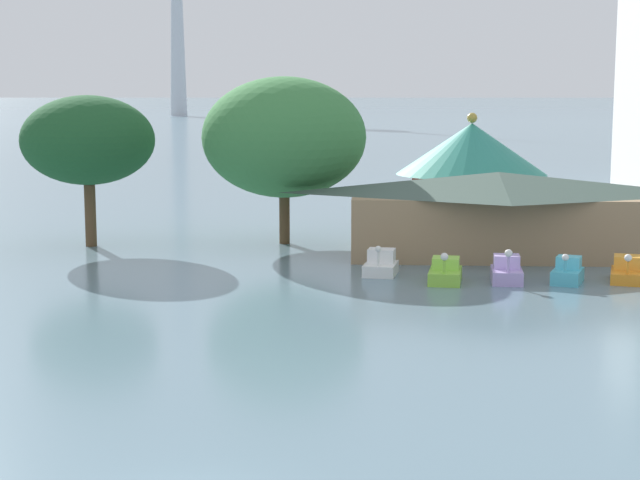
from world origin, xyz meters
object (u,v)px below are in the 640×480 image
(pedal_boat_lime, at_px, (445,272))
(green_roof_pavilion, at_px, (471,169))
(shoreline_tree_tall_left, at_px, (88,140))
(pedal_boat_cyan, at_px, (568,272))
(pedal_boat_lavender, at_px, (507,271))
(pedal_boat_orange, at_px, (628,271))
(shoreline_tree_mid, at_px, (284,137))
(pedal_boat_white, at_px, (381,265))
(boathouse, at_px, (498,212))

(pedal_boat_lime, distance_m, green_roof_pavilion, 20.80)
(pedal_boat_lime, xyz_separation_m, shoreline_tree_tall_left, (-20.70, 10.51, 5.91))
(shoreline_tree_tall_left, bearing_deg, pedal_boat_cyan, -21.32)
(pedal_boat_lavender, relative_size, pedal_boat_cyan, 1.02)
(pedal_boat_lime, bearing_deg, pedal_boat_cyan, 97.72)
(pedal_boat_lime, xyz_separation_m, pedal_boat_orange, (9.07, 0.78, 0.00))
(green_roof_pavilion, height_order, shoreline_tree_mid, shoreline_tree_mid)
(pedal_boat_white, distance_m, shoreline_tree_tall_left, 20.39)
(pedal_boat_cyan, xyz_separation_m, boathouse, (-2.49, 8.43, 1.97))
(pedal_boat_lime, relative_size, pedal_boat_lavender, 1.15)
(pedal_boat_lime, xyz_separation_m, pedal_boat_lavender, (3.03, 0.16, 0.05))
(pedal_boat_lime, bearing_deg, boathouse, 164.49)
(pedal_boat_lime, xyz_separation_m, pedal_boat_cyan, (6.00, 0.09, 0.04))
(shoreline_tree_mid, bearing_deg, shoreline_tree_tall_left, -171.76)
(pedal_boat_orange, xyz_separation_m, green_roof_pavilion, (-6.02, 19.49, 3.52))
(green_roof_pavilion, distance_m, shoreline_tree_tall_left, 25.78)
(pedal_boat_lime, relative_size, shoreline_tree_tall_left, 0.33)
(pedal_boat_orange, bearing_deg, pedal_boat_cyan, -63.38)
(pedal_boat_cyan, relative_size, pedal_boat_orange, 0.80)
(pedal_boat_lime, distance_m, pedal_boat_lavender, 3.03)
(pedal_boat_orange, bearing_deg, pedal_boat_lavender, -70.30)
(pedal_boat_lime, distance_m, pedal_boat_orange, 9.10)
(pedal_boat_orange, height_order, boathouse, boathouse)
(boathouse, distance_m, shoreline_tree_mid, 13.71)
(green_roof_pavilion, bearing_deg, pedal_boat_lime, -98.55)
(pedal_boat_lavender, distance_m, green_roof_pavilion, 20.40)
(pedal_boat_white, distance_m, green_roof_pavilion, 19.71)
(pedal_boat_white, bearing_deg, shoreline_tree_tall_left, -107.95)
(pedal_boat_orange, xyz_separation_m, shoreline_tree_tall_left, (-29.77, 9.73, 5.91))
(shoreline_tree_tall_left, xyz_separation_m, shoreline_tree_mid, (11.64, 1.69, 0.14))
(pedal_boat_white, bearing_deg, boathouse, 142.95)
(shoreline_tree_mid, bearing_deg, boathouse, -16.31)
(pedal_boat_lime, xyz_separation_m, green_roof_pavilion, (3.05, 20.27, 3.53))
(pedal_boat_lavender, height_order, boathouse, boathouse)
(pedal_boat_lavender, relative_size, green_roof_pavilion, 0.25)
(pedal_boat_orange, xyz_separation_m, boathouse, (-5.56, 7.73, 2.01))
(pedal_boat_lavender, distance_m, pedal_boat_cyan, 2.98)
(boathouse, distance_m, green_roof_pavilion, 11.86)
(pedal_boat_white, xyz_separation_m, green_roof_pavilion, (6.22, 18.38, 3.49))
(pedal_boat_cyan, bearing_deg, boathouse, -144.60)
(pedal_boat_lime, distance_m, boathouse, 9.43)
(pedal_boat_lavender, relative_size, shoreline_tree_mid, 0.25)
(pedal_boat_lavender, xyz_separation_m, shoreline_tree_tall_left, (-23.72, 10.35, 5.86))
(pedal_boat_white, relative_size, pedal_boat_lavender, 0.98)
(pedal_boat_lime, distance_m, pedal_boat_cyan, 6.00)
(pedal_boat_lime, height_order, green_roof_pavilion, green_roof_pavilion)
(boathouse, bearing_deg, green_roof_pavilion, 92.27)
(pedal_boat_lime, height_order, pedal_boat_orange, pedal_boat_lime)
(boathouse, relative_size, shoreline_tree_mid, 1.75)
(pedal_boat_orange, bearing_deg, pedal_boat_white, -81.32)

